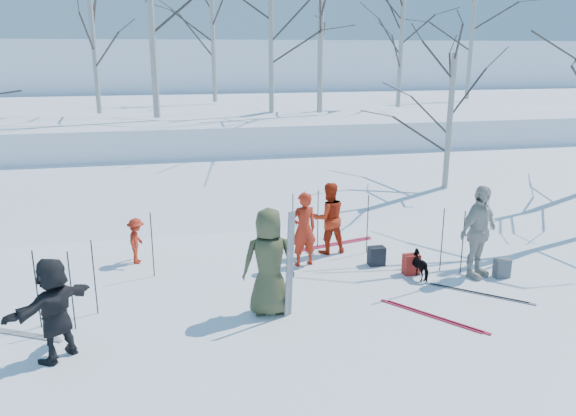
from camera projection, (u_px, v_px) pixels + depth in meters
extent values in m
plane|color=white|center=(306.00, 297.00, 10.34)|extent=(120.00, 120.00, 0.00)
cube|color=white|center=(249.00, 197.00, 16.89)|extent=(70.00, 9.49, 4.12)
cube|color=white|center=(216.00, 127.00, 26.06)|extent=(70.00, 18.00, 2.20)
cube|color=white|center=(191.00, 82.00, 45.53)|extent=(90.00, 30.00, 6.00)
imported|color=#3E4328|center=(269.00, 262.00, 9.49)|extent=(0.95, 0.66, 1.87)
imported|color=#AE2210|center=(303.00, 229.00, 11.71)|extent=(0.64, 0.48, 1.59)
imported|color=#B3270D|center=(329.00, 218.00, 12.46)|extent=(0.82, 0.65, 1.61)
imported|color=#AE2210|center=(137.00, 241.00, 11.90)|extent=(0.48, 0.70, 0.99)
imported|color=beige|center=(478.00, 232.00, 11.05)|extent=(1.19, 0.90, 1.88)
imported|color=black|center=(54.00, 309.00, 8.10)|extent=(1.33, 1.38, 1.57)
imported|color=black|center=(422.00, 265.00, 11.16)|extent=(0.38, 0.67, 0.54)
cube|color=silver|center=(288.00, 266.00, 9.29)|extent=(0.12, 0.17, 1.90)
cube|color=silver|center=(291.00, 265.00, 9.33)|extent=(0.09, 0.23, 1.89)
cylinder|color=black|center=(152.00, 245.00, 11.13)|extent=(0.02, 0.02, 1.34)
cylinder|color=black|center=(293.00, 223.00, 12.54)|extent=(0.02, 0.02, 1.34)
cylinder|color=black|center=(37.00, 290.00, 9.04)|extent=(0.02, 0.02, 1.34)
cylinder|color=black|center=(367.00, 224.00, 12.45)|extent=(0.02, 0.02, 1.34)
cylinder|color=black|center=(304.00, 220.00, 12.78)|extent=(0.02, 0.02, 1.34)
cylinder|color=black|center=(71.00, 291.00, 8.99)|extent=(0.02, 0.02, 1.34)
cylinder|color=black|center=(442.00, 240.00, 11.41)|extent=(0.02, 0.02, 1.34)
cylinder|color=black|center=(318.00, 219.00, 12.84)|extent=(0.02, 0.02, 1.34)
cylinder|color=black|center=(94.00, 277.00, 9.52)|extent=(0.02, 0.02, 1.34)
cylinder|color=black|center=(463.00, 243.00, 11.22)|extent=(0.02, 0.02, 1.34)
cube|color=maroon|center=(411.00, 264.00, 11.37)|extent=(0.32, 0.22, 0.42)
cube|color=#4E5155|center=(502.00, 268.00, 11.22)|extent=(0.30, 0.20, 0.38)
cube|color=black|center=(376.00, 256.00, 11.86)|extent=(0.34, 0.24, 0.40)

